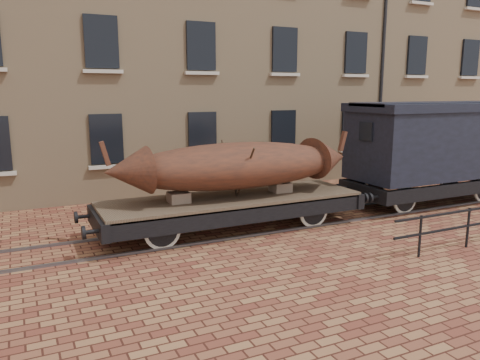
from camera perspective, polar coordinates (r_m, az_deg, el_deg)
name	(u,v)px	position (r m, az deg, el deg)	size (l,w,h in m)	color
ground	(234,230)	(13.10, -0.73, -6.12)	(90.00, 90.00, 0.00)	brown
warehouse_cream	(202,21)	(23.13, -4.65, 18.70)	(40.00, 10.19, 14.00)	tan
rail_track	(234,229)	(13.09, -0.73, -5.99)	(30.00, 1.52, 0.06)	#59595E
flatcar_wagon	(232,204)	(12.88, -0.95, -2.89)	(8.12, 2.20, 1.23)	brown
iron_boat	(237,165)	(12.73, -0.38, 1.81)	(7.20, 2.10, 1.69)	brown
goods_van	(433,141)	(17.10, 22.46, 4.46)	(6.68, 2.43, 3.45)	black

